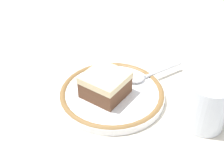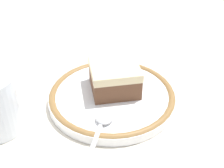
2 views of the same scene
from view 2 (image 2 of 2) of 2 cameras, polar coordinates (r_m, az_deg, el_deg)
The scene contains 5 objects.
ground_plane at distance 0.54m, azimuth -4.25°, elevation -2.79°, with size 2.40×2.40×0.00m, color #B7B2A8.
placemat at distance 0.54m, azimuth -4.25°, elevation -2.73°, with size 0.42×0.34×0.00m, color beige.
plate at distance 0.53m, azimuth 0.00°, elevation -2.23°, with size 0.21×0.21×0.02m.
cake_slice at distance 0.53m, azimuth 0.44°, elevation 1.24°, with size 0.09×0.09×0.05m.
spoon at distance 0.46m, azimuth -2.24°, elevation -7.78°, with size 0.09×0.12×0.01m.
Camera 2 is at (-0.13, -0.40, 0.34)m, focal length 51.28 mm.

